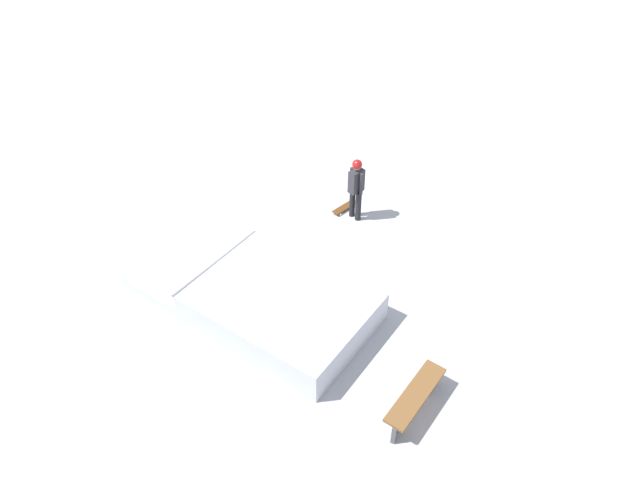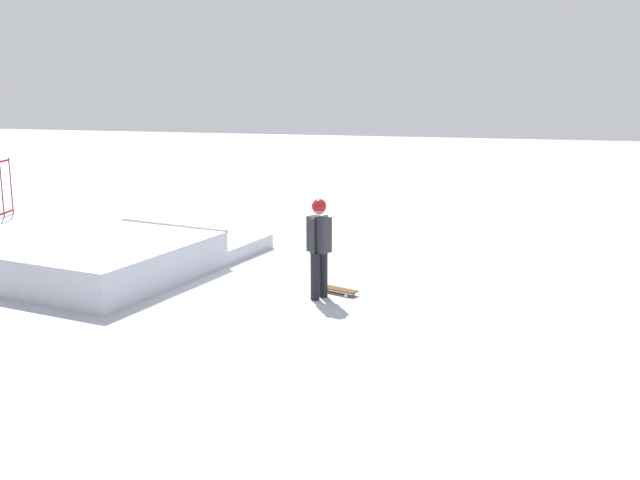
{
  "view_description": "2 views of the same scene",
  "coord_description": "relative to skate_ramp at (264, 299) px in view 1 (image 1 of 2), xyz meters",
  "views": [
    {
      "loc": [
        -4.58,
        8.44,
        9.1
      ],
      "look_at": [
        -0.97,
        -0.84,
        0.9
      ],
      "focal_mm": 32.56,
      "sensor_mm": 36.0,
      "label": 1
    },
    {
      "loc": [
        -13.62,
        -5.87,
        3.9
      ],
      "look_at": [
        -0.98,
        -3.05,
        1.0
      ],
      "focal_mm": 43.93,
      "sensor_mm": 36.0,
      "label": 2
    }
  ],
  "objects": [
    {
      "name": "ground_plane",
      "position": [
        0.32,
        -0.76,
        -0.32
      ],
      "size": [
        60.0,
        60.0,
        0.0
      ],
      "primitive_type": "plane",
      "color": "#B2B7C1"
    },
    {
      "name": "skate_ramp",
      "position": [
        0.0,
        0.0,
        0.0
      ],
      "size": [
        5.86,
        3.81,
        0.74
      ],
      "rotation": [
        0.0,
        0.0,
        -0.24
      ],
      "color": "silver",
      "rests_on": "ground"
    },
    {
      "name": "skateboard",
      "position": [
        -0.41,
        -4.05,
        -0.24
      ],
      "size": [
        0.51,
        0.81,
        0.09
      ],
      "rotation": [
        0.0,
        0.0,
        4.3
      ],
      "color": "#593314",
      "rests_on": "ground"
    },
    {
      "name": "park_bench",
      "position": [
        -3.6,
        1.29,
        0.04
      ],
      "size": [
        0.8,
        1.65,
        0.48
      ],
      "rotation": [
        0.0,
        0.0,
        1.31
      ],
      "color": "brown",
      "rests_on": "ground"
    },
    {
      "name": "skater",
      "position": [
        -0.76,
        -3.82,
        0.69
      ],
      "size": [
        0.4,
        0.44,
        1.73
      ],
      "rotation": [
        0.0,
        0.0,
        4.24
      ],
      "color": "black",
      "rests_on": "ground"
    }
  ]
}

